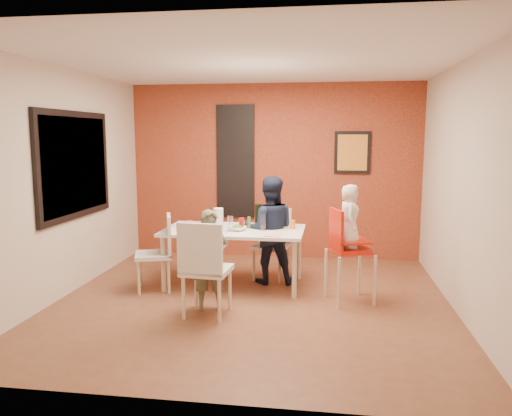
# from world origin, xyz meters

# --- Properties ---
(ground) EXTENTS (4.50, 4.50, 0.00)m
(ground) POSITION_xyz_m (0.00, 0.00, 0.00)
(ground) COLOR brown
(ground) RESTS_ON ground
(ceiling) EXTENTS (4.50, 4.50, 0.02)m
(ceiling) POSITION_xyz_m (0.00, 0.00, 2.70)
(ceiling) COLOR silver
(ceiling) RESTS_ON wall_back
(wall_back) EXTENTS (4.50, 0.02, 2.70)m
(wall_back) POSITION_xyz_m (0.00, 2.25, 1.35)
(wall_back) COLOR beige
(wall_back) RESTS_ON ground
(wall_front) EXTENTS (4.50, 0.02, 2.70)m
(wall_front) POSITION_xyz_m (0.00, -2.25, 1.35)
(wall_front) COLOR beige
(wall_front) RESTS_ON ground
(wall_left) EXTENTS (0.02, 4.50, 2.70)m
(wall_left) POSITION_xyz_m (-2.25, 0.00, 1.35)
(wall_left) COLOR beige
(wall_left) RESTS_ON ground
(wall_right) EXTENTS (0.02, 4.50, 2.70)m
(wall_right) POSITION_xyz_m (2.25, 0.00, 1.35)
(wall_right) COLOR beige
(wall_right) RESTS_ON ground
(brick_accent_wall) EXTENTS (4.50, 0.02, 2.70)m
(brick_accent_wall) POSITION_xyz_m (0.00, 2.23, 1.35)
(brick_accent_wall) COLOR maroon
(brick_accent_wall) RESTS_ON ground
(picture_window_frame) EXTENTS (0.05, 1.70, 1.30)m
(picture_window_frame) POSITION_xyz_m (-2.22, 0.20, 1.55)
(picture_window_frame) COLOR black
(picture_window_frame) RESTS_ON wall_left
(picture_window_pane) EXTENTS (0.02, 1.55, 1.15)m
(picture_window_pane) POSITION_xyz_m (-2.21, 0.20, 1.55)
(picture_window_pane) COLOR black
(picture_window_pane) RESTS_ON wall_left
(glassblock_strip) EXTENTS (0.55, 0.03, 1.70)m
(glassblock_strip) POSITION_xyz_m (-0.60, 2.21, 1.50)
(glassblock_strip) COLOR white
(glassblock_strip) RESTS_ON wall_back
(glassblock_surround) EXTENTS (0.60, 0.03, 1.76)m
(glassblock_surround) POSITION_xyz_m (-0.60, 2.21, 1.50)
(glassblock_surround) COLOR black
(glassblock_surround) RESTS_ON wall_back
(art_print_frame) EXTENTS (0.54, 0.03, 0.64)m
(art_print_frame) POSITION_xyz_m (1.20, 2.21, 1.65)
(art_print_frame) COLOR black
(art_print_frame) RESTS_ON wall_back
(art_print_canvas) EXTENTS (0.44, 0.01, 0.54)m
(art_print_canvas) POSITION_xyz_m (1.20, 2.19, 1.65)
(art_print_canvas) COLOR gold
(art_print_canvas) RESTS_ON wall_back
(dining_table) EXTENTS (1.77, 0.99, 0.73)m
(dining_table) POSITION_xyz_m (-0.33, 0.60, 0.67)
(dining_table) COLOR white
(dining_table) RESTS_ON ground
(chair_near) EXTENTS (0.51, 0.51, 1.03)m
(chair_near) POSITION_xyz_m (-0.42, -0.59, 0.58)
(chair_near) COLOR silver
(chair_near) RESTS_ON ground
(chair_far) EXTENTS (0.52, 0.52, 0.94)m
(chair_far) POSITION_xyz_m (0.13, 1.03, 0.52)
(chair_far) COLOR white
(chair_far) RESTS_ON ground
(chair_left) EXTENTS (0.55, 0.55, 0.94)m
(chair_left) POSITION_xyz_m (-1.19, 0.28, 0.52)
(chair_left) COLOR beige
(chair_left) RESTS_ON ground
(high_chair) EXTENTS (0.58, 0.58, 1.09)m
(high_chair) POSITION_xyz_m (1.06, 0.13, 0.65)
(high_chair) COLOR red
(high_chair) RESTS_ON ground
(child_near) EXTENTS (0.45, 0.34, 1.11)m
(child_near) POSITION_xyz_m (-0.41, -0.33, 0.56)
(child_near) COLOR brown
(child_near) RESTS_ON ground
(child_far) EXTENTS (0.74, 0.61, 1.39)m
(child_far) POSITION_xyz_m (0.11, 0.78, 0.70)
(child_far) COLOR black
(child_far) RESTS_ON ground
(toddler) EXTENTS (0.23, 0.36, 0.72)m
(toddler) POSITION_xyz_m (1.09, 0.15, 1.00)
(toddler) COLOR white
(toddler) RESTS_ON high_chair
(plate_near_left) EXTENTS (0.22, 0.22, 0.01)m
(plate_near_left) POSITION_xyz_m (-0.75, 0.28, 0.74)
(plate_near_left) COLOR white
(plate_near_left) RESTS_ON dining_table
(plate_far_mid) EXTENTS (0.29, 0.29, 0.01)m
(plate_far_mid) POSITION_xyz_m (-0.21, 0.94, 0.74)
(plate_far_mid) COLOR white
(plate_far_mid) RESTS_ON dining_table
(plate_near_right) EXTENTS (0.20, 0.20, 0.01)m
(plate_near_right) POSITION_xyz_m (0.21, 0.24, 0.74)
(plate_near_right) COLOR white
(plate_near_right) RESTS_ON dining_table
(plate_far_left) EXTENTS (0.31, 0.31, 0.01)m
(plate_far_left) POSITION_xyz_m (-0.99, 0.91, 0.74)
(plate_far_left) COLOR silver
(plate_far_left) RESTS_ON dining_table
(salad_bowl_a) EXTENTS (0.27, 0.27, 0.05)m
(salad_bowl_a) POSITION_xyz_m (-0.26, 0.50, 0.76)
(salad_bowl_a) COLOR white
(salad_bowl_a) RESTS_ON dining_table
(salad_bowl_b) EXTENTS (0.25, 0.25, 0.05)m
(salad_bowl_b) POSITION_xyz_m (0.16, 0.77, 0.76)
(salad_bowl_b) COLOR white
(salad_bowl_b) RESTS_ON dining_table
(wine_bottle) EXTENTS (0.08, 0.08, 0.31)m
(wine_bottle) POSITION_xyz_m (-0.03, 0.70, 0.89)
(wine_bottle) COLOR black
(wine_bottle) RESTS_ON dining_table
(wine_glass_a) EXTENTS (0.07, 0.07, 0.19)m
(wine_glass_a) POSITION_xyz_m (-0.34, 0.44, 0.83)
(wine_glass_a) COLOR white
(wine_glass_a) RESTS_ON dining_table
(wine_glass_b) EXTENTS (0.07, 0.07, 0.21)m
(wine_glass_b) POSITION_xyz_m (0.05, 0.55, 0.84)
(wine_glass_b) COLOR white
(wine_glass_b) RESTS_ON dining_table
(paper_towel_roll) EXTENTS (0.12, 0.12, 0.27)m
(paper_towel_roll) POSITION_xyz_m (-0.51, 0.52, 0.87)
(paper_towel_roll) COLOR silver
(paper_towel_roll) RESTS_ON dining_table
(condiment_red) EXTENTS (0.04, 0.04, 0.15)m
(condiment_red) POSITION_xyz_m (-0.21, 0.58, 0.81)
(condiment_red) COLOR red
(condiment_red) RESTS_ON dining_table
(condiment_green) EXTENTS (0.04, 0.04, 0.15)m
(condiment_green) POSITION_xyz_m (-0.14, 0.65, 0.81)
(condiment_green) COLOR #317928
(condiment_green) RESTS_ON dining_table
(condiment_brown) EXTENTS (0.04, 0.04, 0.14)m
(condiment_brown) POSITION_xyz_m (-0.25, 0.61, 0.80)
(condiment_brown) COLOR brown
(condiment_brown) RESTS_ON dining_table
(sippy_cup) EXTENTS (0.07, 0.07, 0.12)m
(sippy_cup) POSITION_xyz_m (0.41, 0.70, 0.79)
(sippy_cup) COLOR orange
(sippy_cup) RESTS_ON dining_table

